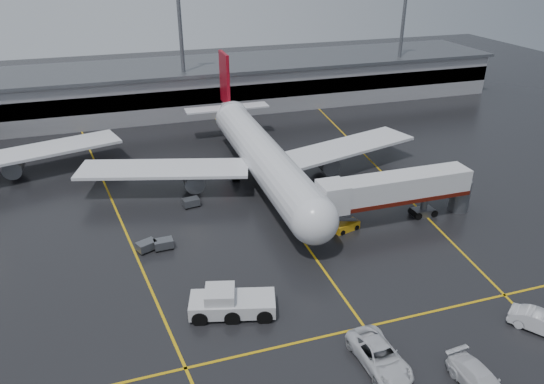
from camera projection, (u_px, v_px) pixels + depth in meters
name	position (u px, v px, depth m)	size (l,w,h in m)	color
ground	(282.00, 212.00, 62.71)	(220.00, 220.00, 0.00)	black
apron_line_centre	(282.00, 212.00, 62.71)	(0.25, 90.00, 0.02)	gold
apron_line_stop	(365.00, 327.00, 43.89)	(60.00, 0.25, 0.02)	gold
apron_line_left	(112.00, 200.00, 65.78)	(0.25, 70.00, 0.02)	gold
apron_line_right	(374.00, 165.00, 76.20)	(0.25, 70.00, 0.02)	gold
terminal	(206.00, 85.00, 101.81)	(122.00, 19.00, 8.60)	gray
light_mast_mid	(181.00, 39.00, 90.90)	(3.00, 1.20, 25.45)	#595B60
light_mast_right	(403.00, 28.00, 103.24)	(3.00, 1.20, 25.45)	#595B60
main_airliner	(260.00, 153.00, 69.16)	(48.80, 45.60, 14.10)	silver
jet_bridge	(396.00, 191.00, 59.11)	(19.90, 3.40, 6.05)	silver
pushback_tractor	(230.00, 303.00, 45.12)	(8.09, 4.96, 2.70)	silver
belt_loader	(346.00, 226.00, 58.61)	(3.39, 2.16, 2.00)	#CC8F11
service_van_a	(379.00, 356.00, 39.61)	(2.98, 6.46, 1.80)	silver
service_van_b	(481.00, 381.00, 37.38)	(2.36, 5.81, 1.69)	silver
service_van_c	(542.00, 323.00, 43.12)	(1.83, 5.26, 1.73)	silver
baggage_cart_a	(164.00, 244.00, 54.94)	(2.05, 1.38, 1.12)	#595B60
baggage_cart_b	(147.00, 246.00, 54.58)	(2.36, 2.00, 1.12)	#595B60
baggage_cart_c	(191.00, 202.00, 63.79)	(2.18, 1.60, 1.12)	#595B60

